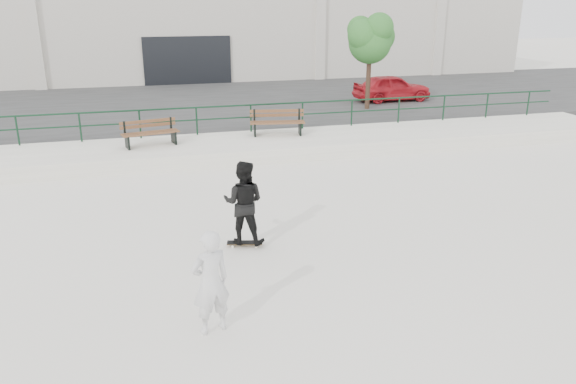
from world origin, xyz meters
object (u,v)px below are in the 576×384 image
object	(u,v)px
tree	(371,37)
standing_skater	(244,203)
seated_skater	(210,282)
red_car	(392,88)
skateboard	(245,243)
bench_left	(150,133)
bench_right	(277,122)

from	to	relation	value
tree	standing_skater	distance (m)	14.84
tree	seated_skater	bearing A→B (deg)	-120.88
red_car	standing_skater	bearing A→B (deg)	143.28
tree	red_car	xyz separation A→B (m)	(1.92, 1.62, -2.49)
tree	skateboard	size ratio (longest dim) A/B	5.18
bench_left	standing_skater	distance (m)	7.97
seated_skater	bench_left	bearing A→B (deg)	-104.22
bench_left	seated_skater	bearing A→B (deg)	-99.14
standing_skater	seated_skater	bearing A→B (deg)	93.51
bench_right	standing_skater	xyz separation A→B (m)	(-2.83, -8.24, 0.08)
bench_left	standing_skater	size ratio (longest dim) A/B	1.05
bench_right	tree	bearing A→B (deg)	47.25
red_car	bench_left	bearing A→B (deg)	116.41
bench_right	skateboard	bearing A→B (deg)	-98.93
tree	seated_skater	distance (m)	18.12
tree	bench_right	bearing A→B (deg)	-142.76
bench_right	red_car	xyz separation A→B (m)	(7.14, 5.58, 0.19)
bench_right	seated_skater	size ratio (longest dim) A/B	1.14
bench_left	tree	xyz separation A→B (m)	(9.74, 4.41, 2.70)
bench_left	seated_skater	world-z (taller)	seated_skater
bench_right	standing_skater	world-z (taller)	standing_skater
red_car	skateboard	world-z (taller)	red_car
red_car	standing_skater	size ratio (longest dim) A/B	2.00
tree	seated_skater	world-z (taller)	tree
bench_left	skateboard	distance (m)	8.02
standing_skater	seated_skater	world-z (taller)	standing_skater
bench_left	tree	world-z (taller)	tree
tree	red_car	distance (m)	3.54
bench_left	tree	bearing A→B (deg)	12.37
bench_right	standing_skater	bearing A→B (deg)	-98.93
red_car	seated_skater	bearing A→B (deg)	145.88
tree	red_car	world-z (taller)	tree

